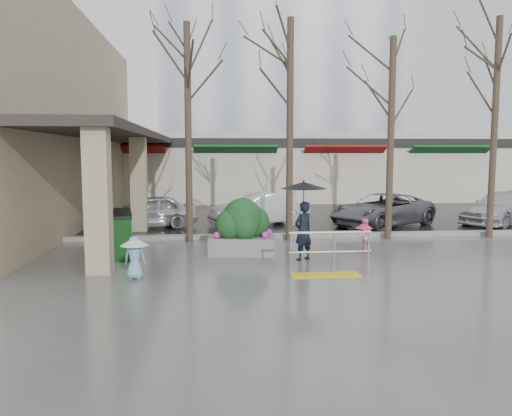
{
  "coord_description": "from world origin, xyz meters",
  "views": [
    {
      "loc": [
        -1.27,
        -12.22,
        2.76
      ],
      "look_at": [
        -0.08,
        1.34,
        1.3
      ],
      "focal_mm": 35.0,
      "sensor_mm": 36.0,
      "label": 1
    }
  ],
  "objects": [
    {
      "name": "car_d",
      "position": [
        10.32,
        6.7,
        0.63
      ],
      "size": [
        4.61,
        3.81,
        1.26
      ],
      "primitive_type": "imported",
      "rotation": [
        0.0,
        0.0,
        -1.01
      ],
      "color": "silver",
      "rests_on": "ground"
    },
    {
      "name": "planter",
      "position": [
        -0.45,
        1.38,
        0.75
      ],
      "size": [
        1.9,
        1.12,
        1.58
      ],
      "rotation": [
        0.0,
        0.0,
        -0.11
      ],
      "color": "slate",
      "rests_on": "ground"
    },
    {
      "name": "child_pink",
      "position": [
        3.0,
        1.39,
        0.54
      ],
      "size": [
        0.58,
        0.53,
        0.96
      ],
      "rotation": [
        0.0,
        0.0,
        3.58
      ],
      "color": "pink",
      "rests_on": "ground"
    },
    {
      "name": "pillar_back",
      "position": [
        -3.9,
        6.0,
        1.75
      ],
      "size": [
        0.55,
        0.55,
        3.5
      ],
      "primitive_type": "cube",
      "color": "tan",
      "rests_on": "ground"
    },
    {
      "name": "near_building",
      "position": [
        -9.0,
        8.0,
        4.0
      ],
      "size": [
        6.0,
        18.0,
        8.0
      ],
      "primitive_type": "cube",
      "color": "tan",
      "rests_on": "ground"
    },
    {
      "name": "car_b",
      "position": [
        0.54,
        7.04,
        0.63
      ],
      "size": [
        4.05,
        2.52,
        1.26
      ],
      "primitive_type": "imported",
      "rotation": [
        0.0,
        0.0,
        -1.23
      ],
      "color": "white",
      "rests_on": "ground"
    },
    {
      "name": "tree_east",
      "position": [
        8.0,
        3.6,
        5.38
      ],
      "size": [
        3.2,
        3.2,
        7.2
      ],
      "color": "#382B21",
      "rests_on": "ground"
    },
    {
      "name": "car_c",
      "position": [
        5.29,
        6.45,
        0.63
      ],
      "size": [
        4.95,
        4.19,
        1.26
      ],
      "primitive_type": "imported",
      "rotation": [
        0.0,
        0.0,
        -1.01
      ],
      "color": "slate",
      "rests_on": "ground"
    },
    {
      "name": "curb",
      "position": [
        0.0,
        4.0,
        0.07
      ],
      "size": [
        120.0,
        0.3,
        0.15
      ],
      "primitive_type": "cube",
      "color": "gray",
      "rests_on": "ground"
    },
    {
      "name": "canopy_slab",
      "position": [
        -4.8,
        8.0,
        3.62
      ],
      "size": [
        2.8,
        18.0,
        0.25
      ],
      "primitive_type": "cube",
      "color": "#2D2823",
      "rests_on": "pillar_front"
    },
    {
      "name": "tree_west",
      "position": [
        -2.0,
        3.6,
        5.08
      ],
      "size": [
        3.2,
        3.2,
        6.8
      ],
      "color": "#382B21",
      "rests_on": "ground"
    },
    {
      "name": "tree_mideast",
      "position": [
        4.5,
        3.6,
        4.86
      ],
      "size": [
        3.2,
        3.2,
        6.5
      ],
      "color": "#382B21",
      "rests_on": "ground"
    },
    {
      "name": "tree_midwest",
      "position": [
        1.2,
        3.6,
        5.23
      ],
      "size": [
        3.2,
        3.2,
        7.0
      ],
      "color": "#382B21",
      "rests_on": "ground"
    },
    {
      "name": "child_blue",
      "position": [
        -3.0,
        -1.13,
        0.61
      ],
      "size": [
        0.63,
        0.63,
        0.98
      ],
      "rotation": [
        0.0,
        0.0,
        3.0
      ],
      "color": "#74A9CE",
      "rests_on": "ground"
    },
    {
      "name": "pillar_front",
      "position": [
        -3.9,
        -0.5,
        1.75
      ],
      "size": [
        0.55,
        0.55,
        3.5
      ],
      "primitive_type": "cube",
      "color": "tan",
      "rests_on": "ground"
    },
    {
      "name": "storefront_row",
      "position": [
        2.0,
        17.97,
        2.01
      ],
      "size": [
        34.0,
        6.74,
        4.0
      ],
      "color": "beige",
      "rests_on": "ground"
    },
    {
      "name": "ground",
      "position": [
        0.0,
        0.0,
        0.0
      ],
      "size": [
        120.0,
        120.0,
        0.0
      ],
      "primitive_type": "plane",
      "color": "#51514F",
      "rests_on": "ground"
    },
    {
      "name": "street_asphalt",
      "position": [
        0.0,
        22.0,
        0.01
      ],
      "size": [
        120.0,
        36.0,
        0.01
      ],
      "primitive_type": "cube",
      "color": "black",
      "rests_on": "ground"
    },
    {
      "name": "office_tower",
      "position": [
        4.0,
        30.0,
        12.5
      ],
      "size": [
        18.0,
        12.0,
        25.0
      ],
      "primitive_type": "cube",
      "color": "#8C99A8",
      "rests_on": "ground"
    },
    {
      "name": "news_boxes",
      "position": [
        -3.74,
        1.66,
        0.6
      ],
      "size": [
        0.85,
        2.19,
        1.2
      ],
      "rotation": [
        0.0,
        0.0,
        0.18
      ],
      "color": "#0C3812",
      "rests_on": "ground"
    },
    {
      "name": "woman",
      "position": [
        1.1,
        0.54,
        1.32
      ],
      "size": [
        1.23,
        1.23,
        2.11
      ],
      "rotation": [
        0.0,
        0.0,
        3.72
      ],
      "color": "black",
      "rests_on": "ground"
    },
    {
      "name": "car_a",
      "position": [
        -3.72,
        6.67,
        0.63
      ],
      "size": [
        3.97,
        2.49,
        1.26
      ],
      "primitive_type": "imported",
      "rotation": [
        0.0,
        0.0,
        -1.28
      ],
      "color": "#B8B9BE",
      "rests_on": "ground"
    },
    {
      "name": "handrail",
      "position": [
        1.36,
        -1.2,
        0.38
      ],
      "size": [
        1.9,
        0.5,
        1.03
      ],
      "color": "yellow",
      "rests_on": "ground"
    }
  ]
}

